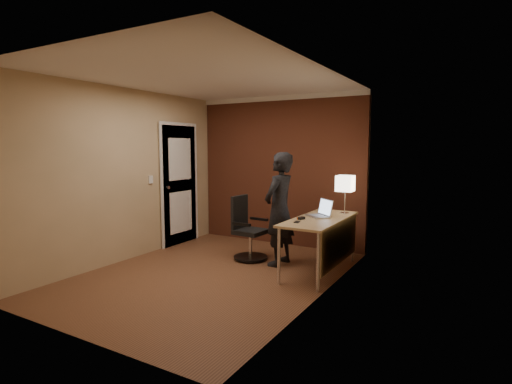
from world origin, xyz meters
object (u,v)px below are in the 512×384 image
desk (325,228)px  person (279,209)px  laptop (321,212)px  phone (297,222)px  mouse (301,218)px  desk_lamp (345,184)px  office_chair (247,232)px

desk → person: bearing=175.4°
laptop → person: person is taller
laptop → phone: laptop is taller
mouse → phone: (0.04, -0.21, -0.01)m
desk_lamp → office_chair: bearing=-161.9°
desk_lamp → laptop: (-0.20, -0.37, -0.35)m
mouse → laptop: bearing=82.6°
desk → office_chair: (-1.22, 0.06, -0.20)m
desk_lamp → phone: desk_lamp is taller
person → office_chair: bearing=-86.7°
mouse → office_chair: (-0.97, 0.27, -0.34)m
laptop → mouse: 0.37m
desk_lamp → phone: (-0.32, -0.91, -0.41)m
laptop → office_chair: 1.19m
laptop → office_chair: (-1.12, -0.07, -0.39)m
mouse → office_chair: office_chair is taller
person → laptop: bearing=100.3°
desk_lamp → person: size_ratio=0.34×
office_chair → person: person is taller
phone → person: 0.68m
desk_lamp → mouse: (-0.35, -0.70, -0.40)m
person → desk: bearing=89.1°
laptop → phone: bearing=-102.0°
desk_lamp → laptop: size_ratio=1.28×
person → desk_lamp: bearing=122.4°
desk → office_chair: 1.24m
laptop → office_chair: laptop is taller
office_chair → mouse: bearing=-15.4°
desk → person: size_ratio=0.95×
desk → person: person is taller
office_chair → phone: bearing=-25.3°
laptop → desk_lamp: bearing=61.2°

